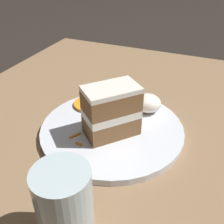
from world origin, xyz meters
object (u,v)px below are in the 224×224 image
object	(u,v)px
plate	(112,129)
drinking_glass	(66,212)
cake_slice	(111,111)
orange_garnish	(89,104)
cream_dollop	(149,103)

from	to	relation	value
plate	drinking_glass	world-z (taller)	drinking_glass
cake_slice	orange_garnish	xyz separation A→B (m)	(0.09, -0.07, -0.05)
cake_slice	drinking_glass	distance (m)	0.22
plate	cake_slice	bearing A→B (deg)	108.79
cream_dollop	drinking_glass	xyz separation A→B (m)	(0.01, 0.32, 0.02)
cream_dollop	drinking_glass	distance (m)	0.32
cream_dollop	drinking_glass	size ratio (longest dim) A/B	0.50
cream_dollop	orange_garnish	bearing A→B (deg)	13.69
cream_dollop	cake_slice	bearing A→B (deg)	66.55
cream_dollop	orange_garnish	size ratio (longest dim) A/B	0.85
plate	cream_dollop	distance (m)	0.10
plate	orange_garnish	size ratio (longest dim) A/B	4.14
plate	cake_slice	size ratio (longest dim) A/B	2.52
plate	cake_slice	distance (m)	0.06
orange_garnish	drinking_glass	xyz separation A→B (m)	(-0.12, 0.28, 0.03)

